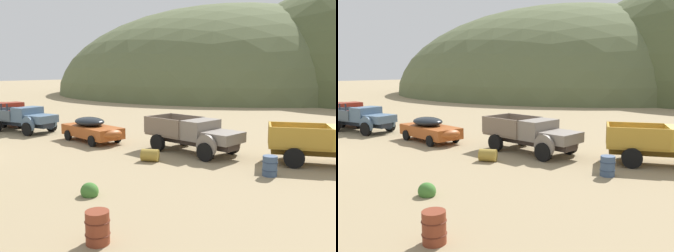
# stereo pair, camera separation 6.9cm
# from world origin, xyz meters

# --- Properties ---
(hill_distant) EXTENTS (75.66, 73.44, 36.72)m
(hill_distant) POSITION_xyz_m (-13.05, 68.01, 0.00)
(hill_distant) COLOR #56603D
(hill_distant) RESTS_ON ground
(truck_rust_red) EXTENTS (6.53, 3.35, 2.16)m
(truck_rust_red) POSITION_xyz_m (-8.49, 10.02, 1.01)
(truck_rust_red) COLOR #42140D
(truck_rust_red) RESTS_ON ground
(truck_chalk_blue) EXTENTS (5.85, 2.62, 2.16)m
(truck_chalk_blue) POSITION_xyz_m (-3.66, 8.33, 1.00)
(truck_chalk_blue) COLOR #262D39
(truck_chalk_blue) RESTS_ON ground
(car_oxide_orange) EXTENTS (5.12, 2.83, 1.57)m
(car_oxide_orange) POSITION_xyz_m (3.18, 8.32, 0.82)
(car_oxide_orange) COLOR #A34C1E
(car_oxide_orange) RESTS_ON ground
(truck_primer_gray) EXTENTS (5.97, 3.36, 1.91)m
(truck_primer_gray) POSITION_xyz_m (10.50, 9.02, 1.01)
(truck_primer_gray) COLOR #3D322D
(truck_primer_gray) RESTS_ON ground
(oil_drum_by_truck) EXTENTS (0.67, 0.67, 0.89)m
(oil_drum_by_truck) POSITION_xyz_m (15.17, 6.87, 0.44)
(oil_drum_by_truck) COLOR #384C6B
(oil_drum_by_truck) RESTS_ON ground
(oil_drum_foreground) EXTENTS (1.03, 0.89, 0.62)m
(oil_drum_foreground) POSITION_xyz_m (9.30, 6.12, 0.31)
(oil_drum_foreground) COLOR olive
(oil_drum_foreground) RESTS_ON ground
(oil_drum_spare) EXTENTS (0.68, 0.68, 0.89)m
(oil_drum_spare) POSITION_xyz_m (13.32, -1.78, 0.44)
(oil_drum_spare) COLOR brown
(oil_drum_spare) RESTS_ON ground
(bush_front_left) EXTENTS (0.70, 0.62, 0.63)m
(bush_front_left) POSITION_xyz_m (10.48, 0.76, 0.15)
(bush_front_left) COLOR #3D702D
(bush_front_left) RESTS_ON ground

